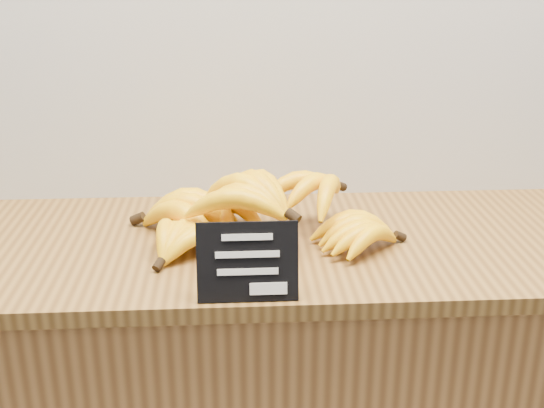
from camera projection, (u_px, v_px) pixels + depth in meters
The scene contains 3 objects.
counter_top at pixel (271, 245), 1.34m from camera, with size 1.51×0.54×0.03m, color brown.
chalkboard_sign at pixel (248, 262), 1.08m from camera, with size 0.16×0.01×0.13m, color black.
banana_pile at pixel (248, 211), 1.32m from camera, with size 0.53×0.35×0.13m.
Camera 1 is at (-0.13, 1.53, 1.46)m, focal length 45.00 mm.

